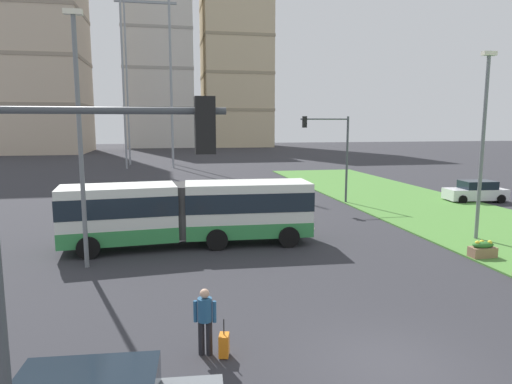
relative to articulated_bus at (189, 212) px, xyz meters
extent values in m
plane|color=#2D2D33|center=(4.18, -12.16, -1.65)|extent=(260.00, 260.00, 0.00)
cube|color=silver|center=(2.84, 0.04, 0.07)|extent=(6.11, 2.77, 2.55)
cube|color=#338C47|center=(2.84, 0.04, -0.85)|extent=(6.13, 2.79, 0.70)
cube|color=#19232D|center=(2.84, 0.04, 0.50)|extent=(6.15, 2.81, 0.90)
cube|color=silver|center=(-3.25, -0.09, 0.07)|extent=(5.40, 2.94, 2.55)
cube|color=#338C47|center=(-3.25, -0.09, -0.85)|extent=(5.42, 2.96, 0.70)
cube|color=#19232D|center=(-3.25, -0.09, 0.50)|extent=(5.44, 2.99, 0.90)
cylinder|color=#383838|center=(-0.16, 0.18, 0.07)|extent=(2.40, 2.40, 2.45)
cylinder|color=black|center=(4.69, 1.21, -1.15)|extent=(1.01, 0.32, 1.00)
cylinder|color=black|center=(4.58, -1.29, -1.15)|extent=(1.01, 0.32, 1.00)
cylinder|color=black|center=(1.30, 1.36, -1.15)|extent=(1.01, 0.32, 1.00)
cylinder|color=black|center=(1.18, -1.13, -1.15)|extent=(1.01, 0.32, 1.00)
cylinder|color=black|center=(-4.65, 1.04, -1.15)|extent=(1.02, 0.37, 1.00)
cylinder|color=black|center=(-4.43, -1.45, -1.15)|extent=(1.02, 0.37, 1.00)
sphere|color=#F9EFC6|center=(5.89, 0.81, -0.85)|extent=(0.24, 0.24, 0.24)
sphere|color=#F9EFC6|center=(5.81, -0.99, -0.85)|extent=(0.24, 0.24, 0.24)
cube|color=#19234C|center=(-1.82, 12.37, -1.07)|extent=(4.52, 2.13, 0.80)
cube|color=black|center=(-1.97, 12.38, -0.37)|extent=(2.50, 1.86, 0.60)
cylinder|color=black|center=(-0.25, 13.15, -1.33)|extent=(0.65, 0.27, 0.64)
cylinder|color=black|center=(-0.39, 11.36, -1.33)|extent=(0.65, 0.27, 0.64)
cylinder|color=black|center=(-3.25, 13.38, -1.33)|extent=(0.65, 0.27, 0.64)
cylinder|color=black|center=(-3.38, 11.59, -1.33)|extent=(0.65, 0.27, 0.64)
cube|color=silver|center=(21.75, 8.57, -1.07)|extent=(4.54, 2.16, 0.80)
cube|color=black|center=(21.90, 8.55, -0.37)|extent=(2.51, 1.87, 0.60)
cylinder|color=black|center=(20.18, 7.79, -1.33)|extent=(0.66, 0.27, 0.64)
cylinder|color=black|center=(20.33, 9.59, -1.33)|extent=(0.66, 0.27, 0.64)
cylinder|color=black|center=(23.17, 7.54, -1.33)|extent=(0.66, 0.27, 0.64)
cylinder|color=black|center=(23.32, 9.34, -1.33)|extent=(0.66, 0.27, 0.64)
cylinder|color=black|center=(-0.08, -10.77, -1.20)|extent=(0.16, 0.16, 0.90)
cylinder|color=black|center=(-0.27, -10.73, -1.20)|extent=(0.16, 0.16, 0.90)
cylinder|color=#23517A|center=(-0.17, -10.75, -0.45)|extent=(0.36, 0.36, 0.60)
sphere|color=tan|center=(-0.17, -10.75, -0.03)|extent=(0.24, 0.24, 0.24)
cylinder|color=#23517A|center=(0.06, -10.81, -0.50)|extent=(0.10, 0.10, 0.55)
cylinder|color=#23517A|center=(-0.41, -10.69, -0.50)|extent=(0.10, 0.10, 0.55)
cube|color=orange|center=(0.28, -10.95, -1.34)|extent=(0.32, 0.41, 0.56)
cylinder|color=black|center=(0.28, -10.95, -0.85)|extent=(0.03, 0.03, 0.40)
cube|color=#937051|center=(12.35, -4.68, -1.35)|extent=(1.10, 0.56, 0.44)
ellipsoid|color=#2D6B28|center=(12.35, -4.68, -1.03)|extent=(0.99, 0.50, 0.28)
sphere|color=yellow|center=(12.07, -4.68, -0.93)|extent=(0.20, 0.20, 0.20)
sphere|color=yellow|center=(12.35, -4.60, -0.93)|extent=(0.20, 0.20, 0.20)
sphere|color=yellow|center=(12.63, -4.74, -0.93)|extent=(0.20, 0.20, 0.20)
cylinder|color=#474C51|center=(-3.32, -15.16, 1.44)|extent=(0.16, 0.16, 6.18)
cylinder|color=#474C51|center=(-1.74, -15.16, 4.33)|extent=(3.15, 0.10, 0.10)
cube|color=black|center=(-0.47, -15.16, 4.13)|extent=(0.28, 0.28, 0.80)
sphere|color=red|center=(-0.47, -15.16, 4.38)|extent=(0.16, 0.16, 0.16)
sphere|color=yellow|center=(-0.47, -15.16, 4.12)|extent=(0.16, 0.16, 0.16)
sphere|color=green|center=(-0.47, -15.16, 3.86)|extent=(0.16, 0.16, 0.16)
cylinder|color=#474C51|center=(11.95, 9.84, 1.52)|extent=(0.16, 0.16, 6.34)
cylinder|color=#474C51|center=(10.16, 9.84, 4.48)|extent=(3.56, 0.10, 0.10)
cube|color=black|center=(8.68, 9.84, 4.28)|extent=(0.28, 0.28, 0.80)
sphere|color=red|center=(8.68, 9.84, 4.53)|extent=(0.16, 0.16, 0.16)
sphere|color=yellow|center=(8.68, 9.84, 4.27)|extent=(0.16, 0.16, 0.16)
sphere|color=green|center=(8.68, 9.84, 4.01)|extent=(0.16, 0.16, 0.16)
cylinder|color=slate|center=(-4.32, -2.61, 3.29)|extent=(0.18, 0.18, 9.89)
cube|color=white|center=(-4.32, -2.61, 8.34)|extent=(0.70, 0.28, 0.20)
cylinder|color=slate|center=(14.25, -1.70, 2.86)|extent=(0.18, 0.18, 9.03)
cube|color=white|center=(14.25, -1.70, 7.47)|extent=(0.70, 0.28, 0.20)
cube|color=#C6B299|center=(-25.82, 78.69, 25.41)|extent=(18.41, 18.39, 54.12)
cube|color=gray|center=(-25.82, 78.69, 7.72)|extent=(18.61, 18.59, 0.70)
cube|color=gray|center=(-25.82, 78.69, 16.74)|extent=(18.61, 18.59, 0.70)
cube|color=gray|center=(-25.82, 78.69, 25.76)|extent=(18.61, 18.59, 0.70)
cube|color=silver|center=(-2.30, 99.43, 21.56)|extent=(16.56, 16.53, 46.42)
cube|color=#A4A099|center=(-2.30, 99.43, 7.98)|extent=(16.76, 16.73, 0.70)
cube|color=#A4A099|center=(-2.30, 99.43, 17.26)|extent=(16.76, 16.73, 0.70)
cube|color=#A4A099|center=(-2.30, 99.43, 26.55)|extent=(16.76, 16.73, 0.70)
cube|color=beige|center=(17.24, 99.20, 25.01)|extent=(16.70, 18.65, 53.33)
cube|color=#9C8D6E|center=(17.24, 99.20, 7.59)|extent=(16.90, 18.85, 0.70)
cube|color=#9C8D6E|center=(17.24, 99.20, 16.47)|extent=(16.90, 18.85, 0.70)
cube|color=#9C8D6E|center=(17.24, 99.20, 25.36)|extent=(16.90, 18.85, 0.70)
cube|color=#9C8D6E|center=(17.24, 99.20, 34.25)|extent=(16.90, 18.85, 0.70)
cylinder|color=gray|center=(-0.09, 45.94, 14.86)|extent=(0.24, 0.24, 33.02)
cylinder|color=gray|center=(-6.09, 45.94, 14.86)|extent=(0.24, 0.24, 33.02)
cylinder|color=gray|center=(-0.09, 39.94, 14.86)|extent=(0.24, 0.24, 33.02)
cylinder|color=gray|center=(-6.09, 39.94, 14.86)|extent=(0.24, 0.24, 33.02)
cube|color=gray|center=(-3.09, 42.94, 19.96)|extent=(8.00, 0.30, 0.30)
camera|label=1|loc=(-1.01, -21.70, 4.15)|focal=32.17mm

